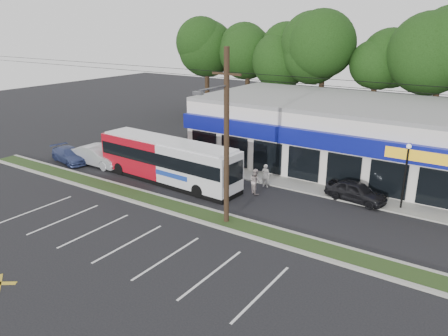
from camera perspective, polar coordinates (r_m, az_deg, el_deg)
name	(u,v)px	position (r m, az deg, el deg)	size (l,w,h in m)	color
ground	(176,217)	(26.74, -6.28, -6.33)	(120.00, 120.00, 0.00)	black
grass_strip	(186,210)	(27.42, -4.94, -5.51)	(40.00, 1.60, 0.12)	#203C18
curb_south	(178,215)	(26.82, -6.08, -6.09)	(40.00, 0.25, 0.14)	#9E9E93
curb_north	(195,206)	(28.02, -3.85, -4.92)	(40.00, 0.25, 0.14)	#9E9E93
sidewalk	(313,188)	(31.50, 11.49, -2.62)	(32.00, 2.20, 0.10)	#9E9E93
strip_mall	(355,134)	(36.85, 16.69, 4.26)	(25.00, 12.55, 5.30)	silver
utility_pole	(223,133)	(24.03, -0.10, 4.62)	(50.00, 2.77, 10.00)	black
lamp_post	(406,169)	(28.90, 22.66, -0.11)	(0.30, 0.30, 4.25)	black
tree_line	(379,53)	(46.06, 19.53, 13.94)	(46.76, 6.76, 11.83)	black
metrobus	(168,160)	(32.08, -7.35, 1.07)	(11.93, 3.08, 3.18)	#AD0D1B
car_dark	(356,191)	(29.86, 16.84, -2.94)	(1.61, 4.00, 1.36)	black
car_silver	(99,156)	(37.24, -16.06, 1.55)	(1.75, 5.03, 1.66)	#B0B3B9
car_blue	(70,155)	(38.93, -19.48, 1.61)	(1.76, 4.33, 1.26)	navy
pedestrian_a	(265,176)	(31.15, 5.44, -0.99)	(0.62, 0.41, 1.70)	white
pedestrian_b	(255,181)	(29.87, 4.11, -1.74)	(0.86, 0.67, 1.77)	#C0B0AD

